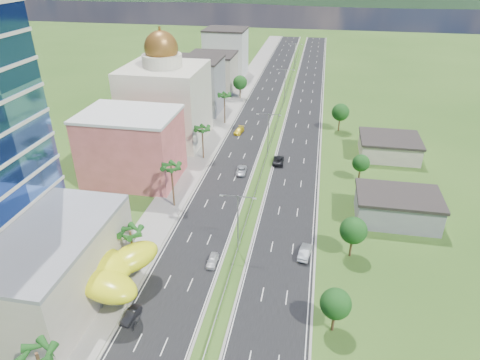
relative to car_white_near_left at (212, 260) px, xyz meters
The scene contains 36 objects.
ground 6.61m from the car_white_near_left, 58.05° to the right, with size 500.00×500.00×0.00m, color #2D5119.
road_left 84.52m from the car_white_near_left, 92.73° to the left, with size 11.00×260.00×0.04m, color black.
road_right 85.14m from the car_white_near_left, 82.59° to the left, with size 11.00×260.00×0.04m, color black.
sidewalk_left 85.50m from the car_white_near_left, 99.10° to the left, with size 7.00×260.00×0.12m, color gray.
median_guardrail 66.50m from the car_white_near_left, 87.00° to the left, with size 0.10×216.06×0.76m.
streetlight_median_b 8.26m from the car_white_near_left, 51.82° to the left, with size 6.04×0.25×11.00m.
streetlight_median_c 44.97m from the car_white_near_left, 85.52° to the left, with size 6.04×0.25×11.00m.
streetlight_median_d 89.69m from the car_white_near_left, 87.77° to the left, with size 6.04×0.25×11.00m.
streetlight_median_e 134.60m from the car_white_near_left, 88.52° to the left, with size 6.04×0.25×11.00m.
mall_podium 31.15m from the car_white_near_left, 157.91° to the right, with size 30.00×24.00×11.00m, color #B0A491.
lime_canopy 19.57m from the car_white_near_left, 149.89° to the right, with size 18.00×15.00×7.40m.
pink_shophouse 36.68m from the car_white_near_left, 132.86° to the left, with size 20.00×15.00×15.00m, color #C1584F.
domed_building 56.19m from the car_white_near_left, 116.39° to the left, with size 20.00×20.00×28.70m.
midrise_grey 78.39m from the car_white_near_left, 107.54° to the left, with size 16.00×15.00×16.00m, color gray.
midrise_beige 99.42m from the car_white_near_left, 103.71° to the left, with size 16.00×15.00×13.00m, color #B0A491.
midrise_white 122.00m from the car_white_near_left, 101.14° to the left, with size 16.00×15.00×18.00m, color silver.
shed_near 37.03m from the car_white_near_left, 31.68° to the left, with size 15.00×10.00×5.00m, color gray.
shed_far 59.71m from the car_white_near_left, 55.89° to the left, with size 14.00×12.00×4.40m, color #B0A491.
palm_tree_a 30.96m from the car_white_near_left, 113.55° to the right, with size 3.60×3.60×9.10m.
palm_tree_b 14.06m from the car_white_near_left, 163.43° to the right, with size 3.60×3.60×8.10m.
palm_tree_c 21.80m from the car_white_near_left, 126.21° to the left, with size 3.60×3.60×9.60m.
palm_tree_d 41.78m from the car_white_near_left, 106.96° to the left, with size 3.60×3.60×8.60m.
palm_tree_e 65.98m from the car_white_near_left, 100.57° to the left, with size 3.60×3.60×9.40m.
leafy_tree_lfar 90.36m from the car_white_near_left, 97.66° to the left, with size 4.90×4.90×8.05m.
leafy_tree_ra 22.54m from the car_white_near_left, 28.50° to the right, with size 4.20×4.20×6.90m.
leafy_tree_rb 23.80m from the car_white_near_left, 15.95° to the left, with size 4.55×4.55×7.47m.
leafy_tree_rc 42.98m from the car_white_near_left, 53.49° to the left, with size 3.85×3.85×6.33m.
leafy_tree_rd 68.08m from the car_white_near_left, 71.56° to the left, with size 4.90×4.90×8.05m.
mountain_ridge 448.93m from the car_white_near_left, 81.87° to the left, with size 860.00×140.00×90.00m, color black, non-canonical shape.
car_white_near_left is the anchor object (origin of this frame).
car_dark_left 16.05m from the car_white_near_left, 121.42° to the right, with size 1.34×3.86×1.27m, color black.
car_silver_mid_left 33.02m from the car_white_near_left, 92.09° to the left, with size 2.24×4.86×1.35m, color #B4B7BD.
car_yellow_far_left 57.73m from the car_white_near_left, 96.33° to the left, with size 2.00×4.92×1.43m, color yellow.
car_silver_right 15.73m from the car_white_near_left, 18.21° to the left, with size 1.74×4.99×1.65m, color #A4A7AB.
car_dark_far_right 40.56m from the car_white_near_left, 80.52° to the left, with size 2.59×5.61×1.56m, color black.
motorcycle 16.85m from the car_white_near_left, 115.12° to the right, with size 0.53×1.75×1.12m, color black.
Camera 1 is at (11.28, -48.45, 45.85)m, focal length 32.00 mm.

